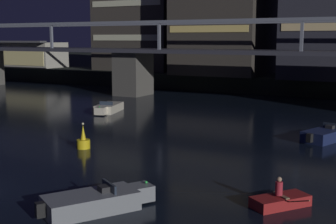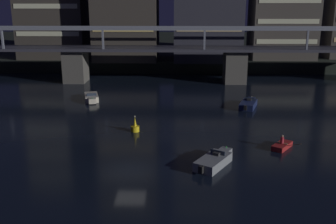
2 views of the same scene
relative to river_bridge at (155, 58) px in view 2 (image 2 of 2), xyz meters
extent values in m
plane|color=black|center=(0.00, -37.16, -4.23)|extent=(400.00, 400.00, 0.00)
cube|color=black|center=(0.00, 48.01, -3.13)|extent=(240.00, 80.00, 2.20)
cube|color=#4C4944|center=(-13.72, 0.01, -1.46)|extent=(3.60, 4.40, 5.55)
cube|color=#4C4944|center=(13.72, 0.01, -1.46)|extent=(3.60, 4.40, 5.55)
cube|color=#33333D|center=(0.00, 0.01, 1.54)|extent=(88.34, 6.40, 0.45)
cube|color=slate|center=(0.00, -2.89, 4.97)|extent=(88.34, 0.36, 0.36)
cube|color=slate|center=(0.00, 2.91, 4.97)|extent=(88.34, 0.36, 0.36)
cube|color=slate|center=(-24.70, -2.89, 3.37)|extent=(0.30, 0.30, 3.20)
cube|color=slate|center=(-8.23, -2.89, 3.37)|extent=(0.30, 0.30, 3.20)
cube|color=slate|center=(8.23, -2.89, 3.37)|extent=(0.30, 0.30, 3.20)
cube|color=slate|center=(24.70, -2.89, 3.37)|extent=(0.30, 0.30, 3.20)
cube|color=beige|center=(-21.56, 10.28, 3.20)|extent=(12.36, 0.10, 0.90)
cube|color=beige|center=(-21.56, 10.28, 8.43)|extent=(12.36, 0.10, 0.90)
cube|color=#F2D172|center=(-6.26, 6.80, 4.32)|extent=(11.33, 0.10, 0.90)
cube|color=beige|center=(9.68, 6.32, 4.41)|extent=(11.93, 0.10, 0.90)
cube|color=#423D38|center=(25.11, 14.68, 7.52)|extent=(12.72, 8.49, 19.11)
cube|color=beige|center=(25.11, 10.39, 1.79)|extent=(11.70, 0.10, 0.90)
cube|color=beige|center=(25.11, 10.39, 5.61)|extent=(11.70, 0.10, 0.90)
cube|color=beige|center=(25.11, 10.39, 9.43)|extent=(11.70, 0.10, 0.90)
cube|color=#19234C|center=(13.24, -16.79, -3.83)|extent=(2.99, 4.29, 0.80)
cube|color=#19234C|center=(14.04, -14.52, -3.78)|extent=(1.23, 1.18, 0.70)
cube|color=#283342|center=(13.53, -15.98, -3.25)|extent=(1.31, 0.54, 0.36)
cube|color=#262628|center=(13.44, -16.22, -3.31)|extent=(0.66, 0.56, 0.24)
cube|color=black|center=(12.53, -18.82, -3.73)|extent=(0.46, 0.46, 0.60)
sphere|color=beige|center=(14.12, -14.28, -3.35)|extent=(0.12, 0.12, 0.12)
cube|color=gray|center=(6.94, -36.07, -3.83)|extent=(3.57, 4.27, 0.80)
cube|color=gray|center=(8.19, -34.01, -3.78)|extent=(1.31, 1.28, 0.70)
cube|color=#283342|center=(7.38, -35.34, -3.25)|extent=(1.20, 0.79, 0.36)
cube|color=#262628|center=(7.25, -35.55, -3.31)|extent=(0.69, 0.63, 0.24)
cube|color=black|center=(5.81, -37.91, -3.73)|extent=(0.49, 0.49, 0.60)
sphere|color=#33D84C|center=(8.32, -33.80, -3.35)|extent=(0.12, 0.12, 0.12)
cube|color=beige|center=(-8.31, -13.11, -3.83)|extent=(2.76, 4.24, 0.80)
cube|color=beige|center=(-7.68, -15.43, -3.78)|extent=(1.19, 1.13, 0.70)
cube|color=#283342|center=(-8.09, -13.93, -3.25)|extent=(1.33, 0.45, 0.36)
cube|color=#262628|center=(-8.15, -13.69, -3.31)|extent=(0.65, 0.53, 0.24)
cube|color=black|center=(-8.87, -11.03, -3.73)|extent=(0.44, 0.44, 0.60)
sphere|color=#33D84C|center=(-7.61, -15.67, -3.35)|extent=(0.12, 0.12, 0.12)
cylinder|color=yellow|center=(-0.63, -26.98, -3.93)|extent=(0.90, 0.90, 0.60)
cone|color=yellow|center=(-0.63, -26.98, -3.13)|extent=(0.36, 0.36, 1.00)
sphere|color=#F2EAB2|center=(-0.63, -26.98, -2.55)|extent=(0.16, 0.16, 0.16)
cube|color=maroon|center=(13.87, -31.67, -3.99)|extent=(2.44, 2.74, 0.48)
cube|color=#7F6647|center=(13.87, -31.67, -3.72)|extent=(0.91, 0.75, 0.06)
cylinder|color=#B22633|center=(13.81, -31.75, -3.39)|extent=(0.32, 0.32, 0.60)
sphere|color=tan|center=(13.81, -31.75, -2.98)|extent=(0.22, 0.22, 0.22)
cylinder|color=olive|center=(14.71, -32.30, -3.65)|extent=(1.25, 0.95, 0.59)
camera|label=1|loc=(18.74, -51.24, 3.05)|focal=49.92mm
camera|label=2|loc=(3.84, -66.80, 9.19)|focal=41.81mm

